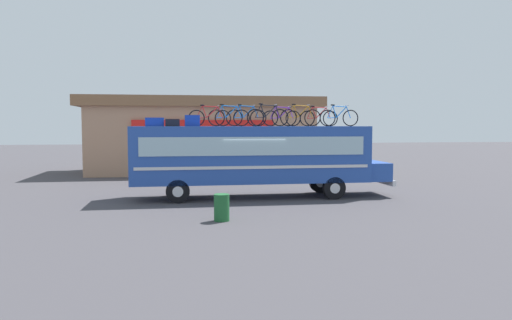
% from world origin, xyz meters
% --- Properties ---
extents(ground_plane, '(120.00, 120.00, 0.00)m').
position_xyz_m(ground_plane, '(0.00, 0.00, 0.00)').
color(ground_plane, '#423F44').
extents(bus, '(10.87, 2.40, 2.99)m').
position_xyz_m(bus, '(0.17, 0.00, 1.79)').
color(bus, '#23479E').
rests_on(bus, ground).
extents(luggage_bag_1, '(0.74, 0.42, 0.35)m').
position_xyz_m(luggage_bag_1, '(-3.91, -0.02, 3.17)').
color(luggage_bag_1, '#193899').
rests_on(luggage_bag_1, bus).
extents(luggage_bag_2, '(0.57, 0.51, 0.29)m').
position_xyz_m(luggage_bag_2, '(-3.20, -0.13, 3.14)').
color(luggage_bag_2, black).
rests_on(luggage_bag_2, bus).
extents(luggage_bag_3, '(0.60, 0.47, 0.45)m').
position_xyz_m(luggage_bag_3, '(-2.41, -0.04, 3.22)').
color(luggage_bag_3, '#193899').
rests_on(luggage_bag_3, bus).
extents(rooftop_bicycle_1, '(1.74, 0.44, 0.89)m').
position_xyz_m(rooftop_bicycle_1, '(-1.71, -0.15, 3.36)').
color(rooftop_bicycle_1, black).
rests_on(rooftop_bicycle_1, bus).
extents(rooftop_bicycle_2, '(1.74, 0.44, 0.92)m').
position_xyz_m(rooftop_bicycle_2, '(-0.90, 0.01, 3.38)').
color(rooftop_bicycle_2, black).
rests_on(rooftop_bicycle_2, bus).
extents(rooftop_bicycle_3, '(1.71, 0.44, 0.93)m').
position_xyz_m(rooftop_bicycle_3, '(-0.16, 0.17, 3.38)').
color(rooftop_bicycle_3, black).
rests_on(rooftop_bicycle_3, bus).
extents(rooftop_bicycle_4, '(1.76, 0.44, 0.96)m').
position_xyz_m(rooftop_bicycle_4, '(0.70, -0.14, 3.39)').
color(rooftop_bicycle_4, black).
rests_on(rooftop_bicycle_4, bus).
extents(rooftop_bicycle_5, '(1.66, 0.44, 0.89)m').
position_xyz_m(rooftop_bicycle_5, '(1.38, 0.26, 3.37)').
color(rooftop_bicycle_5, black).
rests_on(rooftop_bicycle_5, bus).
extents(rooftop_bicycle_6, '(1.79, 0.44, 0.97)m').
position_xyz_m(rooftop_bicycle_6, '(2.20, 0.26, 3.39)').
color(rooftop_bicycle_6, black).
rests_on(rooftop_bicycle_6, bus).
extents(rooftop_bicycle_7, '(1.71, 0.44, 0.89)m').
position_xyz_m(rooftop_bicycle_7, '(3.04, 0.35, 3.37)').
color(rooftop_bicycle_7, black).
rests_on(rooftop_bicycle_7, bus).
extents(rooftop_bicycle_8, '(1.71, 0.44, 0.93)m').
position_xyz_m(rooftop_bicycle_8, '(3.79, -0.15, 3.38)').
color(rooftop_bicycle_8, black).
rests_on(rooftop_bicycle_8, bus).
extents(roadside_building, '(15.07, 6.56, 4.80)m').
position_xyz_m(roadside_building, '(-1.47, 12.11, 2.44)').
color(roadside_building, tan).
rests_on(roadside_building, ground).
extents(trash_bin, '(0.49, 0.49, 0.86)m').
position_xyz_m(trash_bin, '(-1.64, -4.85, 0.43)').
color(trash_bin, '#1E592D').
rests_on(trash_bin, ground).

